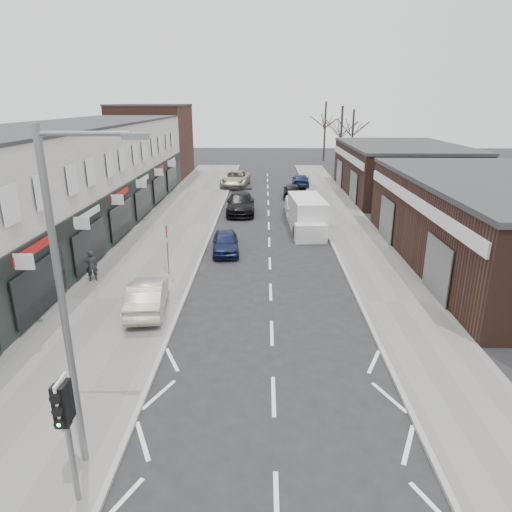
{
  "coord_description": "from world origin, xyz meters",
  "views": [
    {
      "loc": [
        -0.3,
        -9.77,
        8.51
      ],
      "look_at": [
        -0.64,
        7.59,
        2.6
      ],
      "focal_mm": 32.0,
      "sensor_mm": 36.0,
      "label": 1
    }
  ],
  "objects_px": {
    "warning_sign": "(167,235)",
    "parked_car_right_c": "(301,181)",
    "pedestrian": "(91,266)",
    "street_lamp": "(69,291)",
    "parked_car_left_b": "(241,203)",
    "parked_car_left_c": "(235,179)",
    "parked_car_right_b": "(292,190)",
    "parked_car_left_a": "(225,242)",
    "traffic_light": "(65,413)",
    "sedan_on_pavement": "(147,295)",
    "white_van": "(307,216)",
    "parked_car_right_a": "(297,206)"
  },
  "relations": [
    {
      "from": "sedan_on_pavement",
      "to": "parked_car_right_c",
      "type": "height_order",
      "value": "sedan_on_pavement"
    },
    {
      "from": "parked_car_left_c",
      "to": "parked_car_right_b",
      "type": "bearing_deg",
      "value": -40.35
    },
    {
      "from": "parked_car_left_c",
      "to": "traffic_light",
      "type": "bearing_deg",
      "value": -86.55
    },
    {
      "from": "parked_car_right_c",
      "to": "parked_car_right_a",
      "type": "bearing_deg",
      "value": 88.32
    },
    {
      "from": "parked_car_left_b",
      "to": "parked_car_right_a",
      "type": "height_order",
      "value": "parked_car_right_a"
    },
    {
      "from": "sedan_on_pavement",
      "to": "parked_car_right_b",
      "type": "relative_size",
      "value": 1.06
    },
    {
      "from": "parked_car_left_a",
      "to": "street_lamp",
      "type": "bearing_deg",
      "value": -101.76
    },
    {
      "from": "traffic_light",
      "to": "parked_car_left_a",
      "type": "bearing_deg",
      "value": 84.26
    },
    {
      "from": "warning_sign",
      "to": "white_van",
      "type": "height_order",
      "value": "warning_sign"
    },
    {
      "from": "street_lamp",
      "to": "parked_car_left_a",
      "type": "distance_m",
      "value": 17.23
    },
    {
      "from": "street_lamp",
      "to": "parked_car_left_b",
      "type": "xyz_separation_m",
      "value": [
        2.29,
        26.75,
        -3.84
      ]
    },
    {
      "from": "pedestrian",
      "to": "parked_car_right_c",
      "type": "height_order",
      "value": "pedestrian"
    },
    {
      "from": "sedan_on_pavement",
      "to": "traffic_light",
      "type": "bearing_deg",
      "value": 87.5
    },
    {
      "from": "parked_car_left_a",
      "to": "warning_sign",
      "type": "bearing_deg",
      "value": -128.73
    },
    {
      "from": "parked_car_left_c",
      "to": "sedan_on_pavement",
      "type": "bearing_deg",
      "value": -88.52
    },
    {
      "from": "traffic_light",
      "to": "parked_car_left_b",
      "type": "bearing_deg",
      "value": 85.58
    },
    {
      "from": "traffic_light",
      "to": "street_lamp",
      "type": "height_order",
      "value": "street_lamp"
    },
    {
      "from": "pedestrian",
      "to": "parked_car_right_b",
      "type": "relative_size",
      "value": 0.4
    },
    {
      "from": "white_van",
      "to": "parked_car_left_c",
      "type": "bearing_deg",
      "value": 104.8
    },
    {
      "from": "traffic_light",
      "to": "parked_car_right_a",
      "type": "relative_size",
      "value": 0.63
    },
    {
      "from": "parked_car_left_b",
      "to": "parked_car_right_b",
      "type": "bearing_deg",
      "value": 53.09
    },
    {
      "from": "traffic_light",
      "to": "sedan_on_pavement",
      "type": "relative_size",
      "value": 0.76
    },
    {
      "from": "street_lamp",
      "to": "parked_car_left_b",
      "type": "height_order",
      "value": "street_lamp"
    },
    {
      "from": "sedan_on_pavement",
      "to": "pedestrian",
      "type": "xyz_separation_m",
      "value": [
        -3.55,
        3.29,
        0.1
      ]
    },
    {
      "from": "traffic_light",
      "to": "street_lamp",
      "type": "xyz_separation_m",
      "value": [
        -0.13,
        1.22,
        2.2
      ]
    },
    {
      "from": "parked_car_left_a",
      "to": "parked_car_right_c",
      "type": "relative_size",
      "value": 0.86
    },
    {
      "from": "parked_car_left_a",
      "to": "parked_car_left_b",
      "type": "bearing_deg",
      "value": 82.75
    },
    {
      "from": "parked_car_left_b",
      "to": "parked_car_right_a",
      "type": "distance_m",
      "value": 4.52
    },
    {
      "from": "parked_car_left_a",
      "to": "parked_car_right_a",
      "type": "distance_m",
      "value": 10.4
    },
    {
      "from": "parked_car_left_c",
      "to": "warning_sign",
      "type": "bearing_deg",
      "value": -88.99
    },
    {
      "from": "sedan_on_pavement",
      "to": "parked_car_left_a",
      "type": "relative_size",
      "value": 1.09
    },
    {
      "from": "white_van",
      "to": "parked_car_left_c",
      "type": "height_order",
      "value": "white_van"
    },
    {
      "from": "warning_sign",
      "to": "sedan_on_pavement",
      "type": "distance_m",
      "value": 4.54
    },
    {
      "from": "street_lamp",
      "to": "parked_car_right_b",
      "type": "height_order",
      "value": "street_lamp"
    },
    {
      "from": "traffic_light",
      "to": "parked_car_left_b",
      "type": "distance_m",
      "value": 28.09
    },
    {
      "from": "white_van",
      "to": "sedan_on_pavement",
      "type": "bearing_deg",
      "value": -125.38
    },
    {
      "from": "warning_sign",
      "to": "parked_car_right_b",
      "type": "distance_m",
      "value": 21.63
    },
    {
      "from": "warning_sign",
      "to": "parked_car_right_b",
      "type": "xyz_separation_m",
      "value": [
        7.36,
        20.28,
        -1.54
      ]
    },
    {
      "from": "street_lamp",
      "to": "parked_car_left_a",
      "type": "xyz_separation_m",
      "value": [
        1.92,
        16.65,
        -3.98
      ]
    },
    {
      "from": "parked_car_left_c",
      "to": "parked_car_right_a",
      "type": "height_order",
      "value": "parked_car_right_a"
    },
    {
      "from": "sedan_on_pavement",
      "to": "parked_car_left_a",
      "type": "bearing_deg",
      "value": -114.85
    },
    {
      "from": "traffic_light",
      "to": "parked_car_right_b",
      "type": "distance_m",
      "value": 34.97
    },
    {
      "from": "parked_car_left_a",
      "to": "parked_car_left_b",
      "type": "xyz_separation_m",
      "value": [
        0.37,
        10.1,
        0.14
      ]
    },
    {
      "from": "warning_sign",
      "to": "parked_car_right_c",
      "type": "xyz_separation_m",
      "value": [
        8.6,
        26.05,
        -1.57
      ]
    },
    {
      "from": "parked_car_left_b",
      "to": "parked_car_right_c",
      "type": "distance_m",
      "value": 13.37
    },
    {
      "from": "street_lamp",
      "to": "white_van",
      "type": "height_order",
      "value": "street_lamp"
    },
    {
      "from": "warning_sign",
      "to": "parked_car_left_c",
      "type": "xyz_separation_m",
      "value": [
        1.76,
        25.93,
        -1.41
      ]
    },
    {
      "from": "white_van",
      "to": "street_lamp",
      "type": "bearing_deg",
      "value": -112.8
    },
    {
      "from": "traffic_light",
      "to": "pedestrian",
      "type": "distance_m",
      "value": 13.79
    },
    {
      "from": "street_lamp",
      "to": "parked_car_right_c",
      "type": "relative_size",
      "value": 1.84
    }
  ]
}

